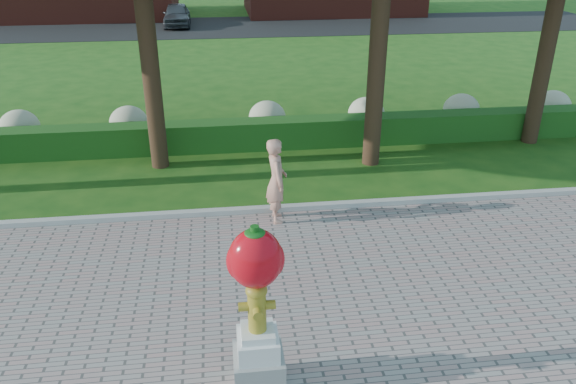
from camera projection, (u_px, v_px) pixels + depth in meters
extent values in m
plane|color=#1A4912|center=(253.00, 296.00, 9.54)|extent=(100.00, 100.00, 0.00)
cube|color=#ADADA5|center=(243.00, 211.00, 12.19)|extent=(40.00, 0.18, 0.15)
cube|color=#234D16|center=(235.00, 135.00, 15.63)|extent=(24.00, 0.70, 0.80)
ellipsoid|color=beige|center=(20.00, 127.00, 15.77)|extent=(1.10, 1.10, 0.99)
ellipsoid|color=beige|center=(129.00, 123.00, 16.12)|extent=(1.10, 1.10, 0.99)
ellipsoid|color=beige|center=(267.00, 118.00, 16.58)|extent=(1.10, 1.10, 0.99)
ellipsoid|color=beige|center=(366.00, 114.00, 16.92)|extent=(1.10, 1.10, 0.99)
ellipsoid|color=beige|center=(461.00, 110.00, 17.26)|extent=(1.10, 1.10, 0.99)
ellipsoid|color=beige|center=(552.00, 106.00, 17.61)|extent=(1.10, 1.10, 0.99)
cube|color=black|center=(221.00, 27.00, 34.60)|extent=(50.00, 8.00, 0.02)
cylinder|color=black|center=(148.00, 47.00, 13.35)|extent=(0.44, 0.44, 6.16)
cylinder|color=black|center=(380.00, 21.00, 13.29)|extent=(0.44, 0.44, 7.28)
cylinder|color=black|center=(549.00, 38.00, 15.06)|extent=(0.44, 0.44, 5.88)
cube|color=gray|center=(259.00, 369.00, 7.53)|extent=(0.67, 0.67, 0.54)
cube|color=silver|center=(258.00, 344.00, 7.35)|extent=(0.54, 0.54, 0.30)
cube|color=silver|center=(258.00, 332.00, 7.26)|extent=(0.43, 0.43, 0.11)
cylinder|color=olive|center=(257.00, 310.00, 7.11)|extent=(0.24, 0.24, 0.60)
ellipsoid|color=olive|center=(256.00, 290.00, 6.98)|extent=(0.28, 0.28, 0.20)
cylinder|color=olive|center=(243.00, 307.00, 7.06)|extent=(0.13, 0.12, 0.12)
cylinder|color=olive|center=(270.00, 305.00, 7.10)|extent=(0.13, 0.12, 0.12)
cylinder|color=olive|center=(258.00, 314.00, 6.94)|extent=(0.13, 0.13, 0.13)
cylinder|color=olive|center=(256.00, 285.00, 6.94)|extent=(0.09, 0.09, 0.05)
ellipsoid|color=red|center=(256.00, 259.00, 6.78)|extent=(0.67, 0.60, 0.78)
ellipsoid|color=red|center=(240.00, 261.00, 6.77)|extent=(0.33, 0.33, 0.50)
ellipsoid|color=red|center=(271.00, 259.00, 6.81)|extent=(0.33, 0.33, 0.50)
cylinder|color=#124F13|center=(255.00, 231.00, 6.62)|extent=(0.11, 0.11, 0.13)
ellipsoid|color=#124F13|center=(255.00, 233.00, 6.63)|extent=(0.26, 0.26, 0.09)
imported|color=tan|center=(277.00, 180.00, 11.54)|extent=(0.46, 0.68, 1.81)
imported|color=#383B3F|center=(177.00, 15.00, 34.49)|extent=(1.67, 4.01, 1.36)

